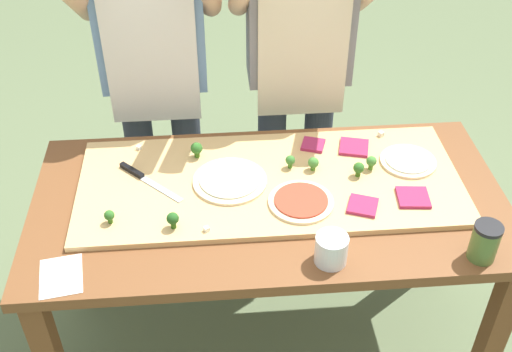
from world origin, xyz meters
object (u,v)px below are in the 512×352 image
pizza_whole_cheese_artichoke (230,180)px  broccoli_floret_front_right (197,149)px  pizza_slice_near_left (354,147)px  flour_cup (331,251)px  pizza_whole_tomato_red (301,201)px  recipe_note (61,276)px  broccoli_floret_back_mid (359,168)px  broccoli_floret_center_left (290,161)px  broccoli_floret_back_right (173,219)px  cook_left (154,60)px  cheese_crumble_c (206,229)px  pizza_slice_center (313,145)px  chefs_knife (142,177)px  cook_right (299,55)px  broccoli_floret_back_left (109,216)px  broccoli_floret_front_mid (313,163)px  broccoli_floret_center_right (371,162)px  pizza_slice_far_left (363,206)px  sauce_jar (485,242)px  cheese_crumble_a (139,148)px  cheese_crumble_b (381,134)px  pizza_whole_white_garlic (408,161)px  prep_table (269,221)px  pizza_slice_far_right (413,197)px

pizza_whole_cheese_artichoke → broccoli_floret_front_right: 0.19m
pizza_slice_near_left → flour_cup: flour_cup is taller
pizza_slice_near_left → broccoli_floret_front_right: (-0.57, -0.00, 0.03)m
pizza_whole_tomato_red → recipe_note: 0.78m
broccoli_floret_back_mid → broccoli_floret_center_left: (-0.23, 0.07, -0.00)m
broccoli_floret_back_right → recipe_note: 0.37m
cook_left → cheese_crumble_c: bearing=-77.0°
pizza_slice_center → chefs_knife: bearing=-167.3°
cook_right → broccoli_floret_back_left: bearing=-134.4°
pizza_slice_near_left → broccoli_floret_back_right: broccoli_floret_back_right is taller
broccoli_floret_back_right → pizza_whole_tomato_red: bearing=11.3°
broccoli_floret_back_mid → broccoli_floret_front_mid: (-0.15, 0.05, -0.00)m
broccoli_floret_center_right → broccoli_floret_back_left: bearing=-167.0°
pizza_slice_far_left → sauce_jar: 0.39m
cook_left → cook_right: bearing=0.0°
chefs_knife → broccoli_floret_front_right: 0.22m
broccoli_floret_back_mid → sauce_jar: (0.29, -0.39, 0.01)m
pizza_whole_tomato_red → cheese_crumble_a: bearing=147.8°
broccoli_floret_center_right → flour_cup: size_ratio=0.54×
broccoli_floret_back_left → broccoli_floret_front_mid: bearing=17.7°
flour_cup → cheese_crumble_b: bearing=63.7°
broccoli_floret_center_left → broccoli_floret_front_right: broccoli_floret_front_right is taller
pizza_whole_white_garlic → cook_left: cook_left is taller
broccoli_floret_front_mid → recipe_note: 0.91m
broccoli_floret_back_mid → broccoli_floret_front_mid: broccoli_floret_back_mid is taller
pizza_slice_far_left → prep_table: bearing=162.1°
pizza_slice_center → sauce_jar: 0.72m
pizza_slice_far_left → pizza_slice_center: bearing=107.4°
broccoli_floret_back_left → broccoli_floret_back_mid: size_ratio=0.87×
cheese_crumble_a → cheese_crumble_b: 0.90m
cook_left → chefs_knife: bearing=-94.5°
pizza_whole_cheese_artichoke → broccoli_floret_front_right: bearing=125.8°
prep_table → pizza_whole_tomato_red: bearing=-31.2°
broccoli_floret_front_right → chefs_knife: bearing=-150.5°
broccoli_floret_back_mid → broccoli_floret_front_mid: size_ratio=1.07×
cheese_crumble_a → cheese_crumble_c: bearing=-62.3°
pizza_slice_far_right → broccoli_floret_back_right: bearing=-174.7°
pizza_whole_tomato_red → cheese_crumble_b: size_ratio=12.00×
pizza_whole_white_garlic → broccoli_floret_back_mid: bearing=-162.7°
broccoli_floret_front_mid → cook_left: cook_left is taller
prep_table → broccoli_floret_center_right: (0.37, 0.10, 0.16)m
broccoli_floret_center_left → flour_cup: 0.44m
broccoli_floret_front_right → cook_right: bearing=42.5°
cheese_crumble_b → broccoli_floret_center_left: bearing=-155.7°
pizza_slice_center → broccoli_floret_front_right: broccoli_floret_front_right is taller
cheese_crumble_c → sauce_jar: 0.84m
chefs_knife → broccoli_floret_back_left: (-0.09, -0.22, 0.02)m
broccoli_floret_front_right → flour_cup: flour_cup is taller
cheese_crumble_b → prep_table: bearing=-146.5°
pizza_slice_center → broccoli_floret_front_right: size_ratio=1.35×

